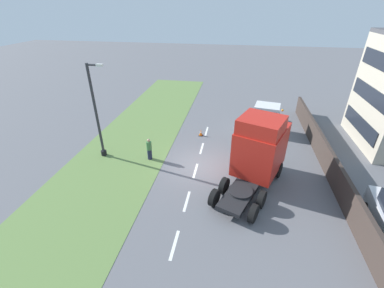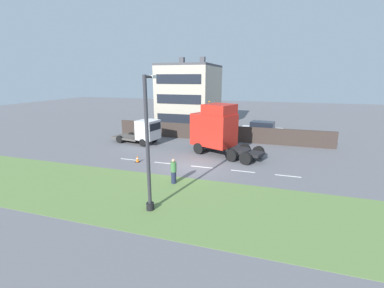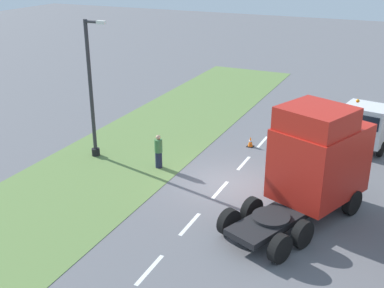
{
  "view_description": "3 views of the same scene",
  "coord_description": "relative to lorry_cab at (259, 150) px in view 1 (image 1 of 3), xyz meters",
  "views": [
    {
      "loc": [
        2.33,
        -15.4,
        10.47
      ],
      "look_at": [
        -0.52,
        0.86,
        1.26
      ],
      "focal_mm": 24.0,
      "sensor_mm": 36.0,
      "label": 1
    },
    {
      "loc": [
        -18.47,
        -5.63,
        6.85
      ],
      "look_at": [
        0.7,
        0.33,
        1.62
      ],
      "focal_mm": 24.0,
      "sensor_mm": 36.0,
      "label": 2
    },
    {
      "loc": [
        6.94,
        -18.65,
        10.01
      ],
      "look_at": [
        -0.98,
        -1.6,
        2.38
      ],
      "focal_mm": 45.0,
      "sensor_mm": 36.0,
      "label": 3
    }
  ],
  "objects": [
    {
      "name": "grass_verge",
      "position": [
        -10.1,
        0.95,
        -2.28
      ],
      "size": [
        7.0,
        44.0,
        0.01
      ],
      "color": "#607F42",
      "rests_on": "ground"
    },
    {
      "name": "boundary_wall",
      "position": [
        4.9,
        0.95,
        -1.42
      ],
      "size": [
        0.25,
        24.0,
        1.73
      ],
      "color": "#382D28",
      "rests_on": "ground"
    },
    {
      "name": "flatbed_truck",
      "position": [
        1.17,
        7.91,
        -0.93
      ],
      "size": [
        2.98,
        5.53,
        2.57
      ],
      "rotation": [
        0.0,
        0.0,
        2.96
      ],
      "color": "silver",
      "rests_on": "ground"
    },
    {
      "name": "pedestrian",
      "position": [
        -7.74,
        1.2,
        -1.45
      ],
      "size": [
        0.39,
        0.39,
        1.71
      ],
      "color": "#1E233D",
      "rests_on": "ground"
    },
    {
      "name": "lane_markings",
      "position": [
        -4.1,
        0.25,
        -2.28
      ],
      "size": [
        0.16,
        14.6,
        0.0
      ],
      "color": "white",
      "rests_on": "ground"
    },
    {
      "name": "lorry_cab",
      "position": [
        0.0,
        0.0,
        0.0
      ],
      "size": [
        4.79,
        6.85,
        4.7
      ],
      "rotation": [
        0.0,
        0.0,
        -0.38
      ],
      "color": "black",
      "rests_on": "ground"
    },
    {
      "name": "ground_plane",
      "position": [
        -4.1,
        0.95,
        -2.29
      ],
      "size": [
        120.0,
        120.0,
        0.0
      ],
      "primitive_type": "plane",
      "color": "slate",
      "rests_on": "ground"
    },
    {
      "name": "lamp_post",
      "position": [
        -11.37,
        1.11,
        0.84
      ],
      "size": [
        1.33,
        0.41,
        6.98
      ],
      "color": "black",
      "rests_on": "ground"
    },
    {
      "name": "traffic_cone_lead",
      "position": [
        -4.5,
        5.7,
        -2.0
      ],
      "size": [
        0.36,
        0.36,
        0.58
      ],
      "color": "black",
      "rests_on": "ground"
    }
  ]
}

